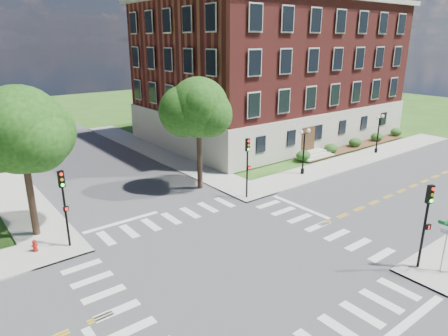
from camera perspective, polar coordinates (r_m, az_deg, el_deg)
ground at (r=23.49m, az=1.70°, el=-13.13°), size 160.00×160.00×0.00m
road_ew at (r=23.49m, az=1.70°, el=-13.12°), size 90.00×12.00×0.01m
road_ns at (r=23.48m, az=1.70°, el=-13.11°), size 12.00×90.00×0.01m
sidewalk_ne at (r=43.54m, az=4.41°, el=1.76°), size 34.00×34.00×0.12m
crosswalk_east at (r=28.10m, az=13.21°, el=-8.14°), size 2.20×10.20×0.02m
stop_bar_east at (r=30.95m, az=10.80°, el=-5.47°), size 0.40×5.50×0.00m
main_building at (r=52.72m, az=6.81°, el=13.65°), size 30.60×22.40×16.50m
shrub_row at (r=49.28m, az=18.14°, el=2.75°), size 18.00×2.00×1.30m
tree_c at (r=26.73m, az=-27.09°, el=4.83°), size 5.33×5.33×9.53m
tree_d at (r=32.41m, az=-3.65°, el=8.58°), size 4.87×4.87×9.23m
traffic_signal_se at (r=23.84m, az=26.95°, el=-6.14°), size 0.38×0.46×4.80m
traffic_signal_ne at (r=30.96m, az=3.37°, el=1.11°), size 0.33×0.36×4.80m
traffic_signal_nw at (r=25.27m, az=-21.90°, el=-4.13°), size 0.37×0.43×4.80m
twin_lamp_west at (r=37.43m, az=11.33°, el=2.69°), size 1.36×0.36×4.23m
twin_lamp_east at (r=46.98m, az=21.17°, el=4.89°), size 1.36×0.36×4.23m
street_sign_pole at (r=24.34m, az=29.26°, el=-8.29°), size 1.10×1.10×3.10m
fire_hydrant at (r=26.52m, az=-25.41°, el=-10.02°), size 0.35×0.35×0.75m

